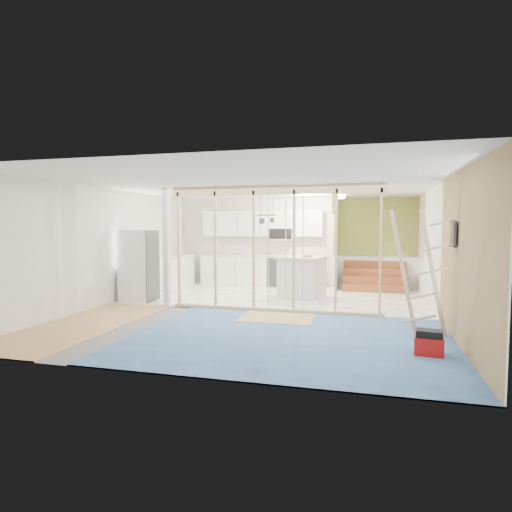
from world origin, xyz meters
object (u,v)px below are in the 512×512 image
(ladder, at_px, (422,272))
(toolbox, at_px, (429,344))
(fridge, at_px, (140,265))
(island, at_px, (302,277))

(ladder, bearing_deg, toolbox, -103.54)
(fridge, distance_m, ladder, 6.28)
(fridge, xyz_separation_m, toolbox, (6.03, -2.82, -0.68))
(toolbox, relative_size, ladder, 0.20)
(fridge, height_order, toolbox, fridge)
(island, relative_size, ladder, 0.63)
(island, distance_m, toolbox, 4.91)
(fridge, relative_size, island, 1.35)
(toolbox, distance_m, ladder, 1.42)
(fridge, distance_m, toolbox, 6.69)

